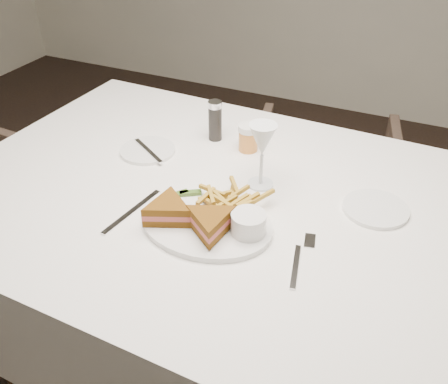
% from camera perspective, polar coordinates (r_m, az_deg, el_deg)
% --- Properties ---
extents(table, '(1.54, 1.06, 0.75)m').
position_cam_1_polar(table, '(1.51, 0.80, -12.36)').
color(table, white).
rests_on(table, ground).
extents(chair_far, '(0.69, 0.66, 0.60)m').
position_cam_1_polar(chair_far, '(2.15, 11.09, 0.71)').
color(chair_far, '#46352B').
rests_on(chair_far, ground).
extents(table_setting, '(0.82, 0.62, 0.18)m').
position_cam_1_polar(table_setting, '(1.21, -0.03, -0.29)').
color(table_setting, white).
rests_on(table_setting, table).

